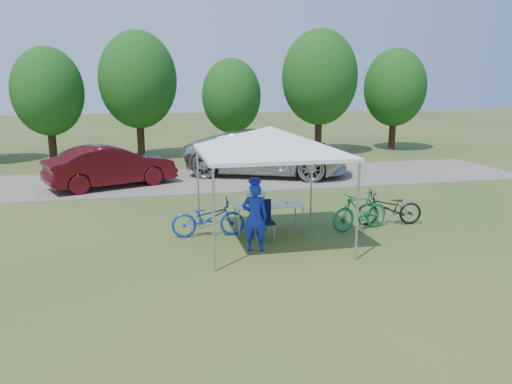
# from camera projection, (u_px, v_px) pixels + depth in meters

# --- Properties ---
(ground) EXTENTS (100.00, 100.00, 0.00)m
(ground) POSITION_uv_depth(u_px,v_px,m) (270.00, 243.00, 11.69)
(ground) COLOR #2D5119
(ground) RESTS_ON ground
(gravel_strip) EXTENTS (24.00, 5.00, 0.02)m
(gravel_strip) POSITION_uv_depth(u_px,v_px,m) (220.00, 179.00, 19.32)
(gravel_strip) COLOR gray
(gravel_strip) RESTS_ON ground
(canopy) EXTENTS (4.53, 4.53, 3.00)m
(canopy) POSITION_uv_depth(u_px,v_px,m) (270.00, 130.00, 11.12)
(canopy) COLOR #A5A5AA
(canopy) RESTS_ON ground
(treeline) EXTENTS (24.89, 4.28, 6.30)m
(treeline) POSITION_uv_depth(u_px,v_px,m) (195.00, 85.00, 24.26)
(treeline) COLOR #382314
(treeline) RESTS_ON ground
(folding_table) EXTENTS (1.70, 0.71, 0.70)m
(folding_table) POSITION_uv_depth(u_px,v_px,m) (268.00, 206.00, 12.49)
(folding_table) COLOR white
(folding_table) RESTS_ON ground
(folding_chair) EXTENTS (0.50, 0.52, 0.95)m
(folding_chair) POSITION_uv_depth(u_px,v_px,m) (262.00, 216.00, 11.85)
(folding_chair) COLOR black
(folding_chair) RESTS_ON ground
(cooler) EXTENTS (0.48, 0.33, 0.35)m
(cooler) POSITION_uv_depth(u_px,v_px,m) (255.00, 198.00, 12.37)
(cooler) COLOR white
(cooler) RESTS_ON folding_table
(ice_cream_cup) EXTENTS (0.07, 0.07, 0.05)m
(ice_cream_cup) POSITION_uv_depth(u_px,v_px,m) (286.00, 203.00, 12.53)
(ice_cream_cup) COLOR yellow
(ice_cream_cup) RESTS_ON folding_table
(cyclist) EXTENTS (0.64, 0.50, 1.55)m
(cyclist) POSITION_uv_depth(u_px,v_px,m) (255.00, 217.00, 11.00)
(cyclist) COLOR #1529AD
(cyclist) RESTS_ON ground
(bike_blue) EXTENTS (1.80, 0.70, 0.93)m
(bike_blue) POSITION_uv_depth(u_px,v_px,m) (208.00, 218.00, 12.11)
(bike_blue) COLOR #153BBC
(bike_blue) RESTS_ON ground
(bike_green) EXTENTS (1.72, 0.84, 0.99)m
(bike_green) POSITION_uv_depth(u_px,v_px,m) (360.00, 211.00, 12.64)
(bike_green) COLOR #1A763B
(bike_green) RESTS_ON ground
(bike_dark) EXTENTS (1.81, 0.83, 0.92)m
(bike_dark) POSITION_uv_depth(u_px,v_px,m) (389.00, 208.00, 13.07)
(bike_dark) COLOR black
(bike_dark) RESTS_ON ground
(minivan) EXTENTS (7.17, 5.29, 1.81)m
(minivan) POSITION_uv_depth(u_px,v_px,m) (268.00, 152.00, 20.04)
(minivan) COLOR beige
(minivan) RESTS_ON gravel_strip
(sedan) EXTENTS (4.73, 3.17, 1.47)m
(sedan) POSITION_uv_depth(u_px,v_px,m) (111.00, 166.00, 17.73)
(sedan) COLOR #500D13
(sedan) RESTS_ON gravel_strip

